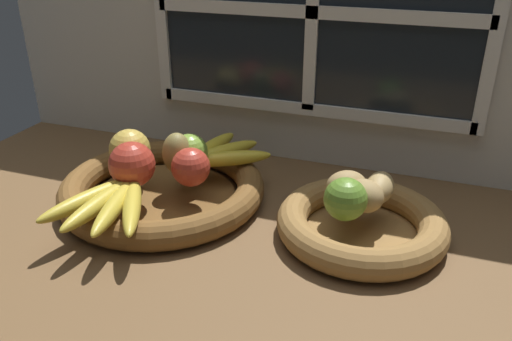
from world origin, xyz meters
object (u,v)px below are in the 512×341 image
at_px(potato_large, 364,196).
at_px(lime_near, 345,199).
at_px(apple_red_right, 191,167).
at_px(pear_brown, 177,153).
at_px(potato_back, 379,188).
at_px(fruit_bowl_left, 163,189).
at_px(potato_oblong, 346,186).
at_px(banana_bunch_back, 220,153).
at_px(banana_bunch_front, 110,202).
at_px(apple_red_front, 132,165).
at_px(apple_green_back, 190,152).
at_px(apple_golden_left, 130,149).
at_px(fruit_bowl_right, 361,224).

height_order(potato_large, lime_near, lime_near).
xyz_separation_m(apple_red_right, pear_brown, (-0.04, 0.03, 0.00)).
distance_m(apple_red_right, potato_back, 0.32).
relative_size(fruit_bowl_left, lime_near, 5.53).
relative_size(potato_oblong, potato_back, 0.85).
bearing_deg(banana_bunch_back, banana_bunch_front, -110.76).
bearing_deg(banana_bunch_front, potato_back, 23.74).
distance_m(pear_brown, lime_near, 0.32).
xyz_separation_m(pear_brown, banana_bunch_back, (0.05, 0.08, -0.02)).
xyz_separation_m(apple_red_right, apple_red_front, (-0.09, -0.04, 0.01)).
relative_size(potato_large, lime_near, 0.96).
bearing_deg(potato_back, apple_red_front, -167.62).
xyz_separation_m(apple_green_back, banana_bunch_back, (0.04, 0.05, -0.02)).
bearing_deg(fruit_bowl_left, banana_bunch_front, -97.03).
height_order(fruit_bowl_left, potato_large, potato_large).
bearing_deg(fruit_bowl_left, apple_red_right, -11.05).
xyz_separation_m(apple_green_back, lime_near, (0.30, -0.08, 0.00)).
relative_size(apple_red_front, potato_oblong, 1.17).
bearing_deg(potato_large, potato_back, 65.56).
xyz_separation_m(potato_oblong, potato_large, (0.03, -0.03, 0.00)).
distance_m(apple_golden_left, potato_large, 0.43).
bearing_deg(fruit_bowl_left, potato_large, 0.00).
bearing_deg(apple_green_back, potato_large, -7.96).
height_order(fruit_bowl_right, lime_near, lime_near).
relative_size(potato_back, lime_near, 1.19).
distance_m(apple_golden_left, apple_green_back, 0.11).
distance_m(pear_brown, banana_bunch_front, 0.16).
bearing_deg(potato_oblong, potato_back, 15.95).
bearing_deg(pear_brown, banana_bunch_back, 57.72).
height_order(apple_red_right, apple_green_back, same).
bearing_deg(pear_brown, apple_golden_left, -173.19).
height_order(apple_golden_left, potato_large, apple_golden_left).
height_order(pear_brown, lime_near, pear_brown).
xyz_separation_m(banana_bunch_back, potato_back, (0.31, -0.06, 0.01)).
height_order(banana_bunch_back, lime_near, lime_near).
height_order(apple_green_back, potato_oblong, apple_green_back).
distance_m(fruit_bowl_left, lime_near, 0.34).
relative_size(fruit_bowl_right, potato_oblong, 4.03).
distance_m(apple_golden_left, banana_bunch_front, 0.16).
relative_size(apple_red_right, lime_near, 1.01).
height_order(fruit_bowl_right, apple_red_right, apple_red_right).
xyz_separation_m(pear_brown, lime_near, (0.31, -0.06, -0.00)).
xyz_separation_m(apple_green_back, potato_large, (0.33, -0.05, -0.01)).
bearing_deg(banana_bunch_back, fruit_bowl_left, -125.88).
relative_size(apple_golden_left, potato_oblong, 1.10).
relative_size(fruit_bowl_left, apple_red_right, 5.50).
relative_size(apple_red_front, apple_green_back, 1.19).
bearing_deg(fruit_bowl_right, apple_red_right, -177.49).
height_order(apple_green_back, banana_bunch_front, apple_green_back).
bearing_deg(apple_red_right, potato_back, 9.62).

